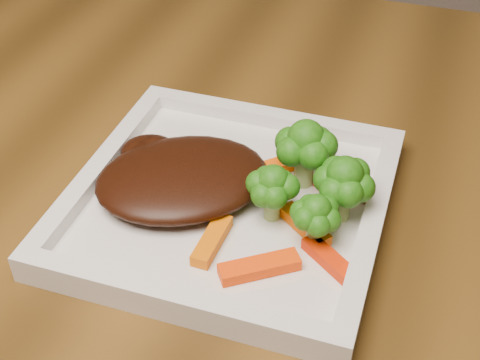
% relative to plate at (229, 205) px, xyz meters
% --- Properties ---
extents(plate, '(0.27, 0.27, 0.01)m').
position_rel_plate_xyz_m(plate, '(0.00, 0.00, 0.00)').
color(plate, white).
rests_on(plate, dining_table).
extents(steak, '(0.20, 0.19, 0.03)m').
position_rel_plate_xyz_m(steak, '(-0.04, -0.00, 0.02)').
color(steak, black).
rests_on(steak, plate).
extents(broccoli_0, '(0.08, 0.08, 0.07)m').
position_rel_plate_xyz_m(broccoli_0, '(0.06, 0.04, 0.04)').
color(broccoli_0, '#176C12').
rests_on(broccoli_0, plate).
extents(broccoli_1, '(0.07, 0.07, 0.06)m').
position_rel_plate_xyz_m(broccoli_1, '(0.10, 0.01, 0.04)').
color(broccoli_1, '#1F6711').
rests_on(broccoli_1, plate).
extents(broccoli_2, '(0.06, 0.06, 0.06)m').
position_rel_plate_xyz_m(broccoli_2, '(0.08, -0.03, 0.04)').
color(broccoli_2, '#296310').
rests_on(broccoli_2, plate).
extents(broccoli_3, '(0.05, 0.05, 0.06)m').
position_rel_plate_xyz_m(broccoli_3, '(0.04, -0.01, 0.04)').
color(broccoli_3, '#206410').
rests_on(broccoli_3, plate).
extents(carrot_0, '(0.06, 0.05, 0.01)m').
position_rel_plate_xyz_m(carrot_0, '(0.05, -0.07, 0.01)').
color(carrot_0, '#FF4004').
rests_on(carrot_0, plate).
extents(carrot_1, '(0.05, 0.04, 0.01)m').
position_rel_plate_xyz_m(carrot_1, '(0.10, -0.05, 0.01)').
color(carrot_1, red).
rests_on(carrot_1, plate).
extents(carrot_2, '(0.02, 0.06, 0.01)m').
position_rel_plate_xyz_m(carrot_2, '(0.01, -0.06, 0.01)').
color(carrot_2, '#E56603').
rests_on(carrot_2, plate).
extents(carrot_3, '(0.06, 0.03, 0.01)m').
position_rel_plate_xyz_m(carrot_3, '(0.10, 0.04, 0.01)').
color(carrot_3, red).
rests_on(carrot_3, plate).
extents(carrot_4, '(0.05, 0.05, 0.01)m').
position_rel_plate_xyz_m(carrot_4, '(0.03, 0.05, 0.01)').
color(carrot_4, '#FF5804').
rests_on(carrot_4, plate).
extents(carrot_5, '(0.05, 0.04, 0.01)m').
position_rel_plate_xyz_m(carrot_5, '(0.07, -0.02, 0.01)').
color(carrot_5, '#E85E03').
rests_on(carrot_5, plate).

